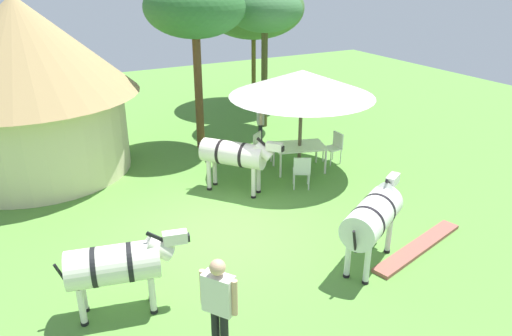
{
  "coord_description": "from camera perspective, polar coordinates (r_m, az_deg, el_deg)",
  "views": [
    {
      "loc": [
        -3.77,
        -8.42,
        5.43
      ],
      "look_at": [
        1.15,
        0.75,
        1.0
      ],
      "focal_mm": 33.73,
      "sensor_mm": 36.0,
      "label": 1
    }
  ],
  "objects": [
    {
      "name": "brick_patio_kerb",
      "position": [
        10.6,
        18.68,
        -8.87
      ],
      "size": [
        2.8,
        1.04,
        0.08
      ],
      "primitive_type": "cube",
      "rotation": [
        0.0,
        0.0,
        0.25
      ],
      "color": "#955246",
      "rests_on": "ground_plane"
    },
    {
      "name": "zebra_by_umbrella",
      "position": [
        12.07,
        -2.48,
        1.59
      ],
      "size": [
        1.65,
        1.9,
        1.56
      ],
      "rotation": [
        0.0,
        0.0,
        3.83
      ],
      "color": "silver",
      "rests_on": "ground_plane"
    },
    {
      "name": "zebra_toward_hut",
      "position": [
        9.39,
        13.73,
        -5.58
      ],
      "size": [
        2.06,
        1.4,
        1.57
      ],
      "rotation": [
        0.0,
        0.0,
        5.22
      ],
      "color": "silver",
      "rests_on": "ground_plane"
    },
    {
      "name": "patio_chair_west_end",
      "position": [
        14.09,
        0.52,
        2.67
      ],
      "size": [
        0.6,
        0.59,
        0.9
      ],
      "rotation": [
        0.0,
        0.0,
        -2.54
      ],
      "color": "silver",
      "rests_on": "ground_plane"
    },
    {
      "name": "guest_beside_umbrella",
      "position": [
        15.04,
        0.53,
        5.99
      ],
      "size": [
        0.38,
        0.56,
        1.69
      ],
      "rotation": [
        0.0,
        0.0,
        1.14
      ],
      "color": "black",
      "rests_on": "ground_plane"
    },
    {
      "name": "patio_dining_table",
      "position": [
        13.56,
        5.18,
        2.37
      ],
      "size": [
        1.62,
        1.32,
        0.74
      ],
      "rotation": [
        0.0,
        0.0,
        -0.3
      ],
      "color": "silver",
      "rests_on": "ground_plane"
    },
    {
      "name": "thatched_hut",
      "position": [
        14.28,
        -25.5,
        9.34
      ],
      "size": [
        5.78,
        5.78,
        4.76
      ],
      "rotation": [
        0.0,
        0.0,
        0.16
      ],
      "color": "beige",
      "rests_on": "ground_plane"
    },
    {
      "name": "standing_watcher",
      "position": [
        7.09,
        -4.43,
        -15.42
      ],
      "size": [
        0.44,
        0.52,
        1.71
      ],
      "rotation": [
        0.0,
        0.0,
        -0.96
      ],
      "color": "black",
      "rests_on": "ground_plane"
    },
    {
      "name": "patio_chair_near_lawn",
      "position": [
        12.47,
        5.44,
        -0.24
      ],
      "size": [
        0.59,
        0.58,
        0.9
      ],
      "rotation": [
        0.0,
        0.0,
        -0.53
      ],
      "color": "silver",
      "rests_on": "ground_plane"
    },
    {
      "name": "shade_umbrella",
      "position": [
        13.03,
        5.47,
        9.98
      ],
      "size": [
        3.93,
        3.93,
        2.86
      ],
      "color": "brown",
      "rests_on": "ground_plane"
    },
    {
      "name": "zebra_nearest_camera",
      "position": [
        8.27,
        -16.14,
        -10.95
      ],
      "size": [
        2.12,
        0.95,
        1.47
      ],
      "rotation": [
        0.0,
        0.0,
        4.49
      ],
      "color": "silver",
      "rests_on": "ground_plane"
    },
    {
      "name": "patio_chair_east_end",
      "position": [
        14.29,
        9.33,
        2.65
      ],
      "size": [
        0.42,
        0.44,
        0.9
      ],
      "rotation": [
        0.0,
        0.0,
        1.57
      ],
      "color": "white",
      "rests_on": "ground_plane"
    },
    {
      "name": "acacia_tree_left_background",
      "position": [
        19.7,
        -0.3,
        18.46
      ],
      "size": [
        3.97,
        3.97,
        5.05
      ],
      "color": "brown",
      "rests_on": "ground_plane"
    },
    {
      "name": "ground_plane",
      "position": [
        10.71,
        -3.56,
        -7.46
      ],
      "size": [
        36.0,
        36.0,
        0.0
      ],
      "primitive_type": "plane",
      "color": "#568C39"
    },
    {
      "name": "acacia_tree_behind_hut",
      "position": [
        14.68,
        -7.28,
        18.28
      ],
      "size": [
        2.95,
        2.95,
        5.17
      ],
      "color": "brown",
      "rests_on": "ground_plane"
    },
    {
      "name": "acacia_tree_far_lawn",
      "position": [
        16.75,
        1.05,
        18.17
      ],
      "size": [
        2.5,
        2.5,
        4.8
      ],
      "color": "#434322",
      "rests_on": "ground_plane"
    }
  ]
}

